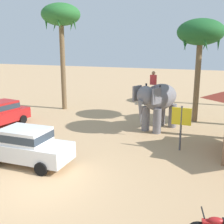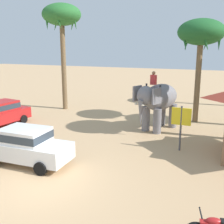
% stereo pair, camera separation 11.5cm
% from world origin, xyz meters
% --- Properties ---
extents(ground_plane, '(120.00, 120.00, 0.00)m').
position_xyz_m(ground_plane, '(0.00, 0.00, 0.00)').
color(ground_plane, tan).
extents(car_sedan_foreground, '(4.17, 2.01, 1.70)m').
position_xyz_m(car_sedan_foreground, '(-1.96, 1.64, 0.93)').
color(car_sedan_foreground, white).
rests_on(car_sedan_foreground, ground).
extents(car_parked_far_side, '(2.23, 4.27, 1.70)m').
position_xyz_m(car_parked_far_side, '(-7.85, 6.00, 0.93)').
color(car_parked_far_side, red).
rests_on(car_parked_far_side, ground).
extents(elephant_with_mahout, '(2.67, 4.01, 3.88)m').
position_xyz_m(elephant_with_mahout, '(2.31, 9.36, 1.99)').
color(elephant_with_mahout, slate).
rests_on(elephant_with_mahout, ground).
extents(palm_tree_near_hut, '(3.20, 3.20, 8.81)m').
position_xyz_m(palm_tree_near_hut, '(-6.71, 12.37, 7.62)').
color(palm_tree_near_hut, brown).
rests_on(palm_tree_near_hut, ground).
extents(palm_tree_leaning_seaward, '(3.20, 3.20, 7.23)m').
position_xyz_m(palm_tree_leaning_seaward, '(4.36, 12.47, 6.15)').
color(palm_tree_leaning_seaward, brown).
rests_on(palm_tree_leaning_seaward, ground).
extents(signboard_yellow, '(1.00, 0.10, 2.40)m').
position_xyz_m(signboard_yellow, '(4.33, 6.14, 1.69)').
color(signboard_yellow, '#4C4C51').
rests_on(signboard_yellow, ground).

